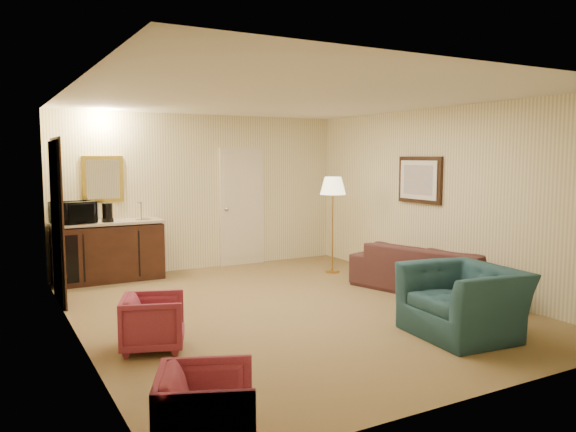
{
  "coord_description": "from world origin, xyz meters",
  "views": [
    {
      "loc": [
        -3.34,
        -6.01,
        1.89
      ],
      "look_at": [
        0.26,
        0.5,
        1.11
      ],
      "focal_mm": 35.0,
      "sensor_mm": 36.0,
      "label": 1
    }
  ],
  "objects_px": {
    "teal_armchair": "(464,290)",
    "waste_bin": "(152,268)",
    "rose_chair_near": "(153,320)",
    "floor_lamp": "(333,225)",
    "rose_chair_far": "(207,409)",
    "coffee_maker": "(107,213)",
    "sofa": "(433,261)",
    "coffee_table": "(436,287)",
    "wetbar_cabinet": "(108,251)",
    "microwave": "(73,210)"
  },
  "relations": [
    {
      "from": "teal_armchair",
      "to": "waste_bin",
      "type": "height_order",
      "value": "teal_armchair"
    },
    {
      "from": "rose_chair_near",
      "to": "floor_lamp",
      "type": "xyz_separation_m",
      "value": [
        3.6,
        2.26,
        0.49
      ]
    },
    {
      "from": "rose_chair_far",
      "to": "coffee_maker",
      "type": "xyz_separation_m",
      "value": [
        0.49,
        5.42,
        0.75
      ]
    },
    {
      "from": "sofa",
      "to": "coffee_table",
      "type": "xyz_separation_m",
      "value": [
        -0.35,
        -0.45,
        -0.23
      ]
    },
    {
      "from": "rose_chair_near",
      "to": "floor_lamp",
      "type": "height_order",
      "value": "floor_lamp"
    },
    {
      "from": "teal_armchair",
      "to": "coffee_maker",
      "type": "height_order",
      "value": "coffee_maker"
    },
    {
      "from": "teal_armchair",
      "to": "waste_bin",
      "type": "distance_m",
      "value": 4.95
    },
    {
      "from": "wetbar_cabinet",
      "to": "coffee_table",
      "type": "height_order",
      "value": "wetbar_cabinet"
    },
    {
      "from": "teal_armchair",
      "to": "rose_chair_near",
      "type": "distance_m",
      "value": 3.22
    },
    {
      "from": "rose_chair_near",
      "to": "coffee_maker",
      "type": "xyz_separation_m",
      "value": [
        0.24,
        3.29,
        0.76
      ]
    },
    {
      "from": "coffee_table",
      "to": "coffee_maker",
      "type": "relative_size",
      "value": 2.67
    },
    {
      "from": "floor_lamp",
      "to": "waste_bin",
      "type": "relative_size",
      "value": 5.37
    },
    {
      "from": "sofa",
      "to": "coffee_table",
      "type": "bearing_deg",
      "value": 125.48
    },
    {
      "from": "waste_bin",
      "to": "microwave",
      "type": "relative_size",
      "value": 0.5
    },
    {
      "from": "rose_chair_near",
      "to": "coffee_maker",
      "type": "relative_size",
      "value": 2.12
    },
    {
      "from": "rose_chair_far",
      "to": "waste_bin",
      "type": "height_order",
      "value": "rose_chair_far"
    },
    {
      "from": "teal_armchair",
      "to": "coffee_maker",
      "type": "relative_size",
      "value": 3.98
    },
    {
      "from": "wetbar_cabinet",
      "to": "rose_chair_near",
      "type": "distance_m",
      "value": 3.4
    },
    {
      "from": "sofa",
      "to": "floor_lamp",
      "type": "bearing_deg",
      "value": -2.67
    },
    {
      "from": "coffee_table",
      "to": "microwave",
      "type": "bearing_deg",
      "value": 139.76
    },
    {
      "from": "wetbar_cabinet",
      "to": "rose_chair_far",
      "type": "relative_size",
      "value": 2.63
    },
    {
      "from": "sofa",
      "to": "microwave",
      "type": "distance_m",
      "value": 5.23
    },
    {
      "from": "teal_armchair",
      "to": "floor_lamp",
      "type": "relative_size",
      "value": 0.71
    },
    {
      "from": "rose_chair_far",
      "to": "waste_bin",
      "type": "bearing_deg",
      "value": 10.85
    },
    {
      "from": "coffee_table",
      "to": "teal_armchair",
      "type": "bearing_deg",
      "value": -121.86
    },
    {
      "from": "sofa",
      "to": "teal_armchair",
      "type": "height_order",
      "value": "teal_armchair"
    },
    {
      "from": "waste_bin",
      "to": "sofa",
      "type": "bearing_deg",
      "value": -42.68
    },
    {
      "from": "wetbar_cabinet",
      "to": "coffee_maker",
      "type": "xyz_separation_m",
      "value": [
        -0.01,
        -0.1,
        0.6
      ]
    },
    {
      "from": "sofa",
      "to": "coffee_table",
      "type": "relative_size",
      "value": 3.0
    },
    {
      "from": "teal_armchair",
      "to": "coffee_maker",
      "type": "distance_m",
      "value": 5.26
    },
    {
      "from": "floor_lamp",
      "to": "wetbar_cabinet",
      "type": "bearing_deg",
      "value": 161.44
    },
    {
      "from": "rose_chair_far",
      "to": "floor_lamp",
      "type": "xyz_separation_m",
      "value": [
        3.85,
        4.39,
        0.48
      ]
    },
    {
      "from": "teal_armchair",
      "to": "rose_chair_far",
      "type": "relative_size",
      "value": 1.81
    },
    {
      "from": "sofa",
      "to": "rose_chair_far",
      "type": "height_order",
      "value": "sofa"
    },
    {
      "from": "floor_lamp",
      "to": "coffee_maker",
      "type": "xyz_separation_m",
      "value": [
        -3.36,
        1.03,
        0.27
      ]
    },
    {
      "from": "rose_chair_near",
      "to": "coffee_maker",
      "type": "height_order",
      "value": "coffee_maker"
    },
    {
      "from": "teal_armchair",
      "to": "coffee_table",
      "type": "distance_m",
      "value": 1.35
    },
    {
      "from": "wetbar_cabinet",
      "to": "rose_chair_far",
      "type": "xyz_separation_m",
      "value": [
        -0.5,
        -5.52,
        -0.15
      ]
    },
    {
      "from": "teal_armchair",
      "to": "rose_chair_near",
      "type": "xyz_separation_m",
      "value": [
        -3.0,
        1.15,
        -0.19
      ]
    },
    {
      "from": "rose_chair_far",
      "to": "coffee_table",
      "type": "relative_size",
      "value": 0.82
    },
    {
      "from": "coffee_table",
      "to": "microwave",
      "type": "height_order",
      "value": "microwave"
    },
    {
      "from": "floor_lamp",
      "to": "rose_chair_near",
      "type": "bearing_deg",
      "value": -147.83
    },
    {
      "from": "rose_chair_near",
      "to": "rose_chair_far",
      "type": "bearing_deg",
      "value": -166.9
    },
    {
      "from": "floor_lamp",
      "to": "microwave",
      "type": "relative_size",
      "value": 2.71
    },
    {
      "from": "wetbar_cabinet",
      "to": "coffee_maker",
      "type": "relative_size",
      "value": 5.78
    },
    {
      "from": "sofa",
      "to": "rose_chair_near",
      "type": "xyz_separation_m",
      "value": [
        -4.05,
        -0.41,
        -0.14
      ]
    },
    {
      "from": "wetbar_cabinet",
      "to": "coffee_table",
      "type": "xyz_separation_m",
      "value": [
        3.45,
        -3.42,
        -0.24
      ]
    },
    {
      "from": "rose_chair_far",
      "to": "microwave",
      "type": "xyz_separation_m",
      "value": [
        0.0,
        5.44,
        0.81
      ]
    },
    {
      "from": "microwave",
      "to": "wetbar_cabinet",
      "type": "bearing_deg",
      "value": -3.46
    },
    {
      "from": "microwave",
      "to": "coffee_maker",
      "type": "height_order",
      "value": "microwave"
    }
  ]
}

